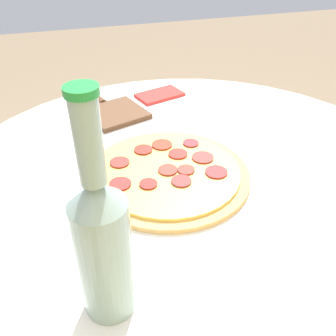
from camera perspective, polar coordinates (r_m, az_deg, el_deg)
The scene contains 5 objects.
table at distance 0.83m, azimuth 3.44°, elevation -10.94°, with size 0.99×0.99×0.73m.
pizza at distance 0.71m, azimuth 0.01°, elevation -0.76°, with size 0.31×0.31×0.02m.
beer_bottle at distance 0.44m, azimuth -9.92°, elevation -11.15°, with size 0.07×0.07×0.30m.
pizza_paddle at distance 0.96m, azimuth -8.79°, elevation 8.89°, with size 0.16×0.27×0.02m.
napkin at distance 1.04m, azimuth -1.28°, elevation 11.09°, with size 0.14×0.10×0.01m.
Camera 1 is at (0.21, 0.54, 1.15)m, focal length 40.00 mm.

